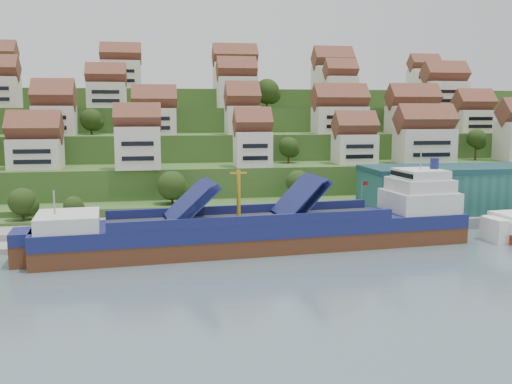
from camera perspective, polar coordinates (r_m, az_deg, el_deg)
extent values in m
plane|color=slate|center=(103.80, 2.98, -5.42)|extent=(300.00, 300.00, 0.00)
cube|color=gray|center=(123.29, 10.53, -2.85)|extent=(180.00, 14.00, 2.20)
cube|color=#2D4C1E|center=(187.05, -2.88, 1.30)|extent=(260.00, 128.00, 4.00)
cube|color=#2D4C1E|center=(191.60, -3.07, 2.52)|extent=(260.00, 118.00, 11.00)
cube|color=#2D4C1E|center=(199.21, -3.35, 3.74)|extent=(260.00, 102.00, 18.00)
cube|color=#2D4C1E|center=(206.90, -3.62, 4.88)|extent=(260.00, 86.00, 25.00)
cube|color=#2D4C1E|center=(215.69, -3.89, 5.81)|extent=(260.00, 68.00, 31.00)
cube|color=silver|center=(141.50, -21.15, 3.59)|extent=(11.53, 8.57, 6.85)
cube|color=silver|center=(133.40, -11.70, 4.34)|extent=(10.10, 7.03, 9.70)
cube|color=silver|center=(136.53, -0.35, 4.31)|extent=(8.45, 7.62, 8.33)
cube|color=silver|center=(146.67, 9.82, 4.27)|extent=(10.09, 7.73, 7.36)
cube|color=silver|center=(152.05, 16.48, 4.44)|extent=(14.02, 8.26, 8.69)
cube|color=silver|center=(154.00, -19.48, 6.73)|extent=(9.95, 8.98, 7.44)
cube|color=silver|center=(152.00, -10.09, 6.95)|extent=(10.98, 7.90, 6.92)
cube|color=silver|center=(153.20, -1.38, 7.19)|extent=(8.59, 8.56, 7.49)
cube|color=silver|center=(160.98, 8.37, 7.12)|extent=(14.34, 8.36, 7.31)
cube|color=silver|center=(168.27, 15.37, 7.01)|extent=(13.66, 8.18, 7.58)
cube|color=silver|center=(179.76, 20.88, 6.64)|extent=(10.51, 8.04, 6.43)
cube|color=silver|center=(169.33, -14.70, 9.34)|extent=(10.69, 7.30, 7.14)
cube|color=silver|center=(171.01, -1.95, 9.90)|extent=(11.06, 7.79, 9.06)
cube|color=silver|center=(176.97, 8.41, 9.82)|extent=(9.20, 7.14, 9.43)
cube|color=silver|center=(191.60, 18.28, 9.19)|extent=(13.09, 8.47, 8.24)
cube|color=silver|center=(187.38, -13.32, 11.32)|extent=(12.02, 7.51, 8.67)
cube|color=silver|center=(189.72, -2.12, 11.48)|extent=(13.76, 8.15, 8.63)
cube|color=silver|center=(195.98, 7.66, 11.19)|extent=(12.60, 8.73, 7.83)
cube|color=silver|center=(213.70, 16.42, 10.66)|extent=(10.23, 7.05, 7.67)
ellipsoid|color=#263E14|center=(129.35, 4.23, 0.97)|extent=(5.56, 5.56, 5.56)
ellipsoid|color=#263E14|center=(125.72, -8.40, 0.63)|extent=(6.41, 6.41, 6.41)
ellipsoid|color=#263E14|center=(160.88, 18.44, 4.57)|extent=(4.45, 4.45, 4.45)
ellipsoid|color=#263E14|center=(165.16, 21.17, 5.04)|extent=(5.12, 5.12, 5.12)
ellipsoid|color=#263E14|center=(146.11, 3.28, 4.52)|extent=(5.10, 5.10, 5.10)
ellipsoid|color=#263E14|center=(172.10, 13.47, 7.81)|extent=(5.09, 5.09, 5.09)
ellipsoid|color=#263E14|center=(160.35, -20.45, 6.91)|extent=(5.44, 5.44, 5.44)
ellipsoid|color=#263E14|center=(157.22, -16.17, 6.97)|extent=(5.75, 5.75, 5.75)
ellipsoid|color=#263E14|center=(174.82, 1.10, 10.03)|extent=(7.53, 7.53, 7.53)
ellipsoid|color=#263E14|center=(184.11, 8.98, 9.89)|extent=(4.42, 4.42, 4.42)
ellipsoid|color=#263E14|center=(181.85, 8.85, 9.37)|extent=(4.76, 4.76, 4.76)
ellipsoid|color=#263E14|center=(121.59, -22.33, -0.89)|extent=(5.44, 5.44, 5.44)
ellipsoid|color=#263E14|center=(120.05, -17.80, -1.36)|extent=(4.02, 4.02, 4.02)
cube|color=#215A52|center=(138.42, 22.82, 0.40)|extent=(60.00, 15.00, 10.00)
cylinder|color=gray|center=(117.10, 10.52, -0.89)|extent=(0.16, 0.16, 8.00)
cube|color=maroon|center=(116.81, 10.84, 0.86)|extent=(1.20, 0.05, 0.80)
cube|color=#512B18|center=(101.39, 0.43, -5.16)|extent=(76.92, 18.28, 4.88)
cube|color=navy|center=(100.70, 0.43, -3.39)|extent=(76.93, 18.39, 2.54)
cube|color=silver|center=(97.00, -18.29, -2.79)|extent=(10.70, 11.94, 2.54)
cube|color=#262628|center=(99.96, -0.65, -2.73)|extent=(49.52, 14.16, 0.29)
cube|color=navy|center=(97.34, -6.80, -1.10)|extent=(8.22, 11.38, 6.75)
cube|color=navy|center=(101.87, 4.14, -0.65)|extent=(7.86, 11.34, 7.14)
cylinder|color=gold|center=(98.78, -1.75, -0.34)|extent=(0.74, 0.74, 8.79)
cube|color=silver|center=(112.37, 16.00, -0.88)|extent=(12.64, 12.11, 3.91)
cube|color=silver|center=(111.94, 16.06, 0.70)|extent=(10.59, 10.77, 2.44)
cube|color=silver|center=(111.70, 16.10, 1.75)|extent=(8.55, 9.43, 1.76)
cylinder|color=navy|center=(113.05, 17.41, 2.71)|extent=(1.69, 1.69, 2.15)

